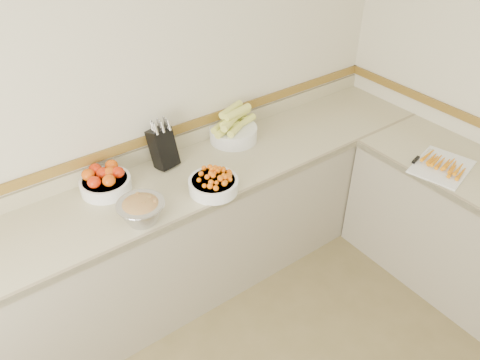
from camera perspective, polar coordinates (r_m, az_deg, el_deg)
back_wall at (r=2.88m, az=-13.52°, el=8.59°), size 4.00×0.00×4.00m
counter_back at (r=3.12m, az=-8.83°, el=-7.49°), size 4.00×0.65×1.08m
knife_block at (r=2.96m, az=-9.39°, el=4.03°), size 0.16×0.19×0.33m
tomato_bowl at (r=2.85m, az=-16.13°, el=-0.11°), size 0.30×0.30×0.15m
cherry_tomato_bowl at (r=2.75m, az=-3.24°, el=-0.34°), size 0.30×0.30×0.16m
corn_bowl at (r=3.21m, az=-0.83°, el=6.26°), size 0.36×0.33×0.24m
rhubarb_bowl at (r=2.57m, az=-11.94°, el=-3.58°), size 0.26×0.26×0.14m
cutting_board at (r=3.22m, az=23.43°, el=1.62°), size 0.46×0.39×0.06m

